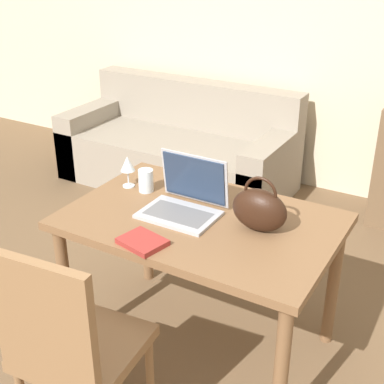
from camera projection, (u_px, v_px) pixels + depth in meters
The scene contains 9 objects.
wall_back at pixel (366, 22), 3.84m from camera, with size 10.00×0.06×2.70m.
dining_table at pixel (201, 235), 2.51m from camera, with size 1.25×0.82×0.74m.
chair at pixel (70, 343), 2.01m from camera, with size 0.48×0.48×0.97m.
couch at pixel (179, 151), 4.49m from camera, with size 1.91×0.85×0.82m.
laptop at pixel (186, 197), 2.51m from camera, with size 0.35×0.29×0.26m.
drinking_glass at pixel (146, 181), 2.70m from camera, with size 0.08×0.08×0.12m.
wine_glass at pixel (128, 165), 2.73m from camera, with size 0.07×0.07×0.17m.
handbag at pixel (259, 209), 2.33m from camera, with size 0.25×0.13×0.26m.
book at pixel (143, 242), 2.25m from camera, with size 0.21×0.18×0.02m.
Camera 1 is at (0.92, -1.25, 1.92)m, focal length 50.00 mm.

